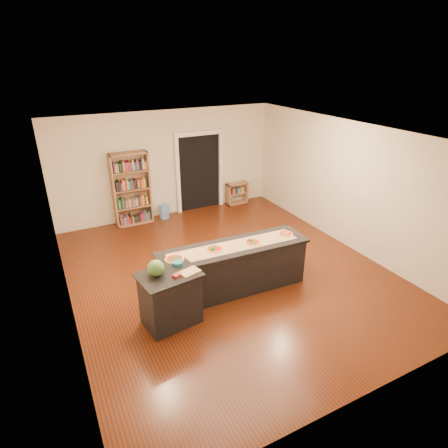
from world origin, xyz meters
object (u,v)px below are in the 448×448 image
side_counter (170,298)px  waste_bin (164,212)px  low_shelf (237,193)px  kitchen_island (233,268)px  watermelon (156,268)px  bookshelf (131,189)px

side_counter → waste_bin: 4.40m
low_shelf → waste_bin: 2.28m
side_counter → kitchen_island: bearing=7.5°
side_counter → low_shelf: bearing=42.1°
low_shelf → watermelon: watermelon is taller
watermelon → side_counter: bearing=-16.4°
side_counter → low_shelf: side_counter is taller
kitchen_island → bookshelf: bearing=104.9°
waste_bin → watermelon: 4.49m
bookshelf → watermelon: 4.24m
bookshelf → low_shelf: size_ratio=2.97×
kitchen_island → bookshelf: 3.98m
bookshelf → waste_bin: size_ratio=5.06×
bookshelf → side_counter: bearing=-96.7°
kitchen_island → waste_bin: 3.83m
side_counter → low_shelf: size_ratio=1.48×
low_shelf → side_counter: bearing=-129.9°
bookshelf → kitchen_island: bearing=-77.4°
side_counter → bookshelf: bearing=75.4°
low_shelf → waste_bin: low_shelf is taller
watermelon → waste_bin: bearing=70.3°
waste_bin → watermelon: size_ratio=1.42×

